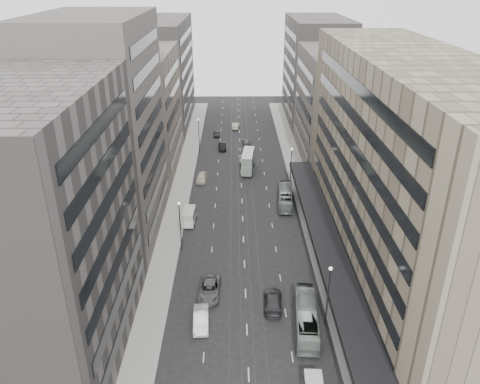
{
  "coord_description": "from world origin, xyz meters",
  "views": [
    {
      "loc": [
        -1.41,
        -49.97,
        39.41
      ],
      "look_at": [
        -0.5,
        20.38,
        5.93
      ],
      "focal_mm": 35.0,
      "sensor_mm": 36.0,
      "label": 1
    }
  ],
  "objects_px": {
    "bus_far": "(285,197)",
    "panel_van": "(189,216)",
    "bus_near": "(306,317)",
    "sedan_2": "(209,289)",
    "sedan_1": "(201,319)",
    "double_decker": "(248,161)"
  },
  "relations": [
    {
      "from": "bus_far",
      "to": "panel_van",
      "type": "distance_m",
      "value": 18.72
    },
    {
      "from": "sedan_2",
      "to": "double_decker",
      "type": "bearing_deg",
      "value": 84.02
    },
    {
      "from": "double_decker",
      "to": "panel_van",
      "type": "relative_size",
      "value": 1.86
    },
    {
      "from": "panel_van",
      "to": "sedan_1",
      "type": "distance_m",
      "value": 25.49
    },
    {
      "from": "double_decker",
      "to": "panel_van",
      "type": "distance_m",
      "value": 25.57
    },
    {
      "from": "bus_far",
      "to": "panel_van",
      "type": "bearing_deg",
      "value": 29.07
    },
    {
      "from": "double_decker",
      "to": "bus_far",
      "type": "bearing_deg",
      "value": -61.41
    },
    {
      "from": "double_decker",
      "to": "sedan_1",
      "type": "xyz_separation_m",
      "value": [
        -7.11,
        -48.43,
        -1.5
      ]
    },
    {
      "from": "bus_near",
      "to": "sedan_2",
      "type": "distance_m",
      "value": 13.66
    },
    {
      "from": "sedan_1",
      "to": "sedan_2",
      "type": "bearing_deg",
      "value": 79.67
    },
    {
      "from": "bus_near",
      "to": "bus_far",
      "type": "xyz_separation_m",
      "value": [
        0.82,
        33.27,
        -0.07
      ]
    },
    {
      "from": "bus_near",
      "to": "sedan_2",
      "type": "bearing_deg",
      "value": -23.25
    },
    {
      "from": "panel_van",
      "to": "sedan_1",
      "type": "height_order",
      "value": "panel_van"
    },
    {
      "from": "bus_near",
      "to": "double_decker",
      "type": "relative_size",
      "value": 1.32
    },
    {
      "from": "bus_far",
      "to": "double_decker",
      "type": "xyz_separation_m",
      "value": [
        -6.48,
        15.77,
        0.92
      ]
    },
    {
      "from": "double_decker",
      "to": "sedan_2",
      "type": "height_order",
      "value": "double_decker"
    },
    {
      "from": "bus_near",
      "to": "sedan_1",
      "type": "bearing_deg",
      "value": 2.43
    },
    {
      "from": "bus_far",
      "to": "double_decker",
      "type": "distance_m",
      "value": 17.07
    },
    {
      "from": "bus_near",
      "to": "sedan_2",
      "type": "height_order",
      "value": "bus_near"
    },
    {
      "from": "double_decker",
      "to": "panel_van",
      "type": "bearing_deg",
      "value": -108.49
    },
    {
      "from": "double_decker",
      "to": "sedan_2",
      "type": "bearing_deg",
      "value": -92.23
    },
    {
      "from": "sedan_2",
      "to": "sedan_1",
      "type": "bearing_deg",
      "value": -94.84
    }
  ]
}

